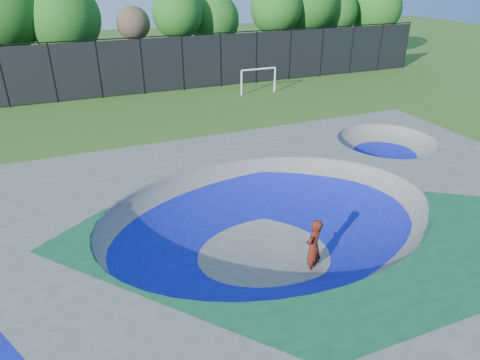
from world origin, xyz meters
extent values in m
plane|color=#325818|center=(0.00, 0.00, 0.00)|extent=(120.00, 120.00, 0.00)
cube|color=gray|center=(0.00, 0.00, 0.75)|extent=(22.00, 14.00, 1.50)
imported|color=#AB2B0D|center=(0.67, -1.60, 0.91)|extent=(0.80, 0.73, 1.82)
cube|color=black|center=(0.67, -1.60, 0.03)|extent=(0.76, 0.65, 0.05)
cylinder|color=white|center=(6.45, 17.92, 0.89)|extent=(0.12, 0.12, 1.79)
cylinder|color=white|center=(9.13, 17.92, 0.89)|extent=(0.12, 0.12, 1.79)
cylinder|color=white|center=(7.79, 17.92, 1.79)|extent=(2.68, 0.12, 0.12)
cylinder|color=black|center=(-9.00, 21.00, 2.00)|extent=(0.09, 0.09, 4.00)
cylinder|color=black|center=(-6.00, 21.00, 2.00)|extent=(0.09, 0.09, 4.00)
cylinder|color=black|center=(-3.00, 21.00, 2.00)|extent=(0.09, 0.09, 4.00)
cylinder|color=black|center=(0.00, 21.00, 2.00)|extent=(0.09, 0.09, 4.00)
cylinder|color=black|center=(3.00, 21.00, 2.00)|extent=(0.09, 0.09, 4.00)
cylinder|color=black|center=(6.00, 21.00, 2.00)|extent=(0.09, 0.09, 4.00)
cylinder|color=black|center=(9.00, 21.00, 2.00)|extent=(0.09, 0.09, 4.00)
cylinder|color=black|center=(12.00, 21.00, 2.00)|extent=(0.09, 0.09, 4.00)
cylinder|color=black|center=(15.00, 21.00, 2.00)|extent=(0.09, 0.09, 4.00)
cylinder|color=black|center=(18.00, 21.00, 2.00)|extent=(0.09, 0.09, 4.00)
cylinder|color=black|center=(21.00, 21.00, 2.00)|extent=(0.09, 0.09, 4.00)
cylinder|color=black|center=(24.00, 21.00, 2.00)|extent=(0.09, 0.09, 4.00)
cube|color=black|center=(0.00, 21.00, 2.00)|extent=(48.00, 0.03, 3.80)
cylinder|color=black|center=(0.00, 21.00, 4.00)|extent=(48.00, 0.08, 0.08)
cylinder|color=#412A20|center=(-8.50, 26.67, 1.79)|extent=(0.44, 0.44, 3.59)
sphere|color=#1E5D18|center=(-8.50, 26.67, 5.79)|extent=(5.87, 5.87, 5.87)
cylinder|color=#412A20|center=(-4.60, 26.30, 1.45)|extent=(0.44, 0.44, 2.90)
sphere|color=#1E5D18|center=(-4.60, 26.30, 4.95)|extent=(5.47, 5.47, 5.47)
cylinder|color=#412A20|center=(0.46, 25.77, 1.66)|extent=(0.44, 0.44, 3.32)
sphere|color=brown|center=(0.46, 25.77, 4.42)|extent=(2.60, 2.60, 2.60)
cylinder|color=#412A20|center=(3.98, 25.44, 1.78)|extent=(0.44, 0.44, 3.56)
sphere|color=#1E5D18|center=(3.98, 25.44, 5.08)|extent=(4.04, 4.04, 4.04)
cylinder|color=#412A20|center=(7.57, 26.93, 1.32)|extent=(0.44, 0.44, 2.65)
sphere|color=#1E5D18|center=(7.57, 26.93, 4.30)|extent=(4.41, 4.41, 4.41)
cylinder|color=#412A20|center=(12.61, 25.01, 1.78)|extent=(0.44, 0.44, 3.56)
sphere|color=#1E5D18|center=(12.61, 25.01, 5.23)|extent=(4.45, 4.45, 4.45)
cylinder|color=#412A20|center=(16.25, 25.93, 1.72)|extent=(0.44, 0.44, 3.43)
sphere|color=#1E5D18|center=(16.25, 25.93, 5.45)|extent=(5.37, 5.37, 5.37)
cylinder|color=#412A20|center=(19.62, 26.65, 1.45)|extent=(0.44, 0.44, 2.90)
sphere|color=#1E5D18|center=(19.62, 26.65, 4.60)|extent=(4.53, 4.53, 4.53)
cylinder|color=#412A20|center=(24.37, 26.41, 1.41)|extent=(0.44, 0.44, 2.83)
sphere|color=#1E5D18|center=(24.37, 26.41, 4.70)|extent=(5.01, 5.01, 5.01)
camera|label=1|loc=(-5.33, -10.46, 8.32)|focal=32.00mm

